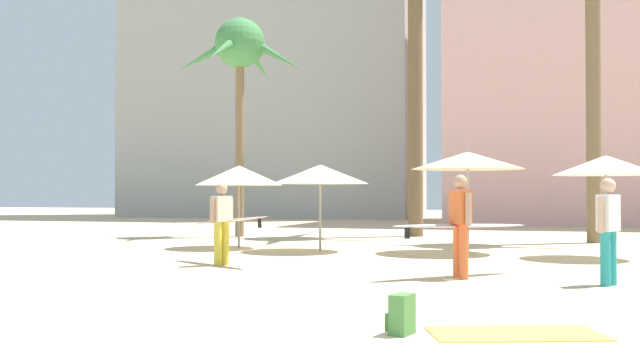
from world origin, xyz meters
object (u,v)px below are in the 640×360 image
Objects in this scene: cafe_umbrella_4 at (606,165)px; person_mid_left at (224,220)px; person_far_left at (608,227)px; backpack at (401,315)px; cafe_umbrella_3 at (468,161)px; beach_towel at (515,333)px; cafe_umbrella_1 at (239,175)px; person_near_left at (461,223)px; cafe_umbrella_0 at (320,174)px; palm_tree_right at (240,54)px.

cafe_umbrella_4 is 8.66m from person_mid_left.
backpack is at bearing -85.24° from person_far_left.
cafe_umbrella_3 is 10.78m from beach_towel.
cafe_umbrella_4 is at bearing -3.95° from cafe_umbrella_1.
cafe_umbrella_0 is at bearing 92.48° from person_near_left.
cafe_umbrella_1 reaches higher than backpack.
cafe_umbrella_0 is 1.06× the size of person_near_left.
backpack is at bearing -61.96° from palm_tree_right.
beach_towel is 5.20m from person_near_left.
person_mid_left is at bearing -135.21° from cafe_umbrella_3.
beach_towel is at bearing -74.88° from person_far_left.
person_far_left is (7.24, -1.37, 0.02)m from person_mid_left.
cafe_umbrella_4 is (3.13, -0.63, -0.17)m from cafe_umbrella_3.
cafe_umbrella_3 is 1.12× the size of person_mid_left.
person_near_left is 2.39m from person_far_left.
cafe_umbrella_1 is (-2.43, 0.47, -0.00)m from cafe_umbrella_0.
person_far_left is (10.86, -10.84, -5.35)m from palm_tree_right.
cafe_umbrella_3 is 3.20m from cafe_umbrella_4.
person_near_left is at bearing -51.10° from cafe_umbrella_0.
cafe_umbrella_3 is 11.01m from backpack.
person_far_left is at bearing -102.17° from backpack.
cafe_umbrella_0 reaches higher than person_near_left.
backpack is at bearing -59.58° from cafe_umbrella_1.
palm_tree_right is at bearing 153.54° from cafe_umbrella_4.
palm_tree_right reaches higher than cafe_umbrella_0.
person_mid_left is (-4.80, 6.32, 0.71)m from backpack.
beach_towel is (5.06, -9.99, -1.95)m from cafe_umbrella_0.
cafe_umbrella_3 is (3.66, 0.46, 0.32)m from cafe_umbrella_0.
cafe_umbrella_1 is at bearing -45.45° from backpack.
cafe_umbrella_4 is at bearing -26.46° from palm_tree_right.
cafe_umbrella_4 is 5.58× the size of backpack.
cafe_umbrella_1 is at bearing 176.05° from cafe_umbrella_4.
palm_tree_right is 3.20× the size of cafe_umbrella_4.
beach_towel is at bearing -82.32° from cafe_umbrella_3.
cafe_umbrella_0 is 1.06× the size of cafe_umbrella_4.
palm_tree_right reaches higher than backpack.
cafe_umbrella_0 is 6.79m from cafe_umbrella_4.
palm_tree_right is at bearing 148.52° from cafe_umbrella_3.
cafe_umbrella_1 is 5.67× the size of backpack.
palm_tree_right is 2.70× the size of cafe_umbrella_3.
cafe_umbrella_4 reaches higher than person_far_left.
person_near_left is at bearing 101.75° from beach_towel.
cafe_umbrella_1 is 13.01m from beach_towel.
beach_towel is (9.55, -15.43, -6.28)m from palm_tree_right.
person_far_left is at bearing -40.28° from cafe_umbrella_0.
cafe_umbrella_0 is at bearing 116.89° from beach_towel.
palm_tree_right is at bearing -44.74° from person_mid_left.
beach_towel is at bearing -63.11° from cafe_umbrella_0.
cafe_umbrella_3 reaches higher than person_mid_left.
beach_towel is (1.41, -10.45, -2.27)m from cafe_umbrella_3.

